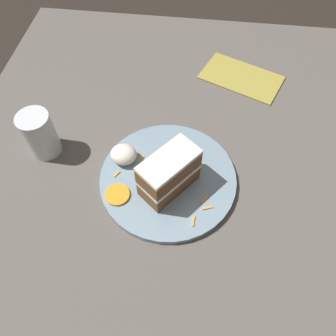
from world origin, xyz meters
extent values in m
plane|color=black|center=(0.00, 0.00, 0.00)|extent=(6.00, 6.00, 0.00)
cube|color=#56514C|center=(0.00, 0.00, 0.01)|extent=(1.00, 1.18, 0.02)
cylinder|color=gray|center=(0.01, -0.04, 0.03)|extent=(0.30, 0.30, 0.01)
cube|color=brown|center=(0.02, -0.06, 0.06)|extent=(0.13, 0.14, 0.04)
cube|color=white|center=(0.02, -0.06, 0.08)|extent=(0.13, 0.14, 0.01)
cube|color=brown|center=(0.02, -0.06, 0.11)|extent=(0.13, 0.14, 0.04)
cube|color=white|center=(0.02, -0.06, 0.13)|extent=(0.13, 0.14, 0.01)
ellipsoid|color=white|center=(-0.09, -0.01, 0.06)|extent=(0.06, 0.05, 0.04)
cylinder|color=orange|center=(-0.09, -0.10, 0.04)|extent=(0.05, 0.05, 0.01)
cube|color=orange|center=(0.10, -0.09, 0.04)|extent=(0.02, 0.02, 0.00)
cube|color=orange|center=(0.08, -0.14, 0.04)|extent=(0.01, 0.02, 0.00)
cube|color=orange|center=(0.10, -0.11, 0.04)|extent=(0.02, 0.01, 0.00)
cube|color=orange|center=(-0.06, 0.01, 0.04)|extent=(0.02, 0.01, 0.00)
cube|color=orange|center=(-0.10, -0.05, 0.04)|extent=(0.01, 0.02, 0.00)
cube|color=orange|center=(0.08, -0.01, 0.04)|extent=(0.01, 0.03, 0.00)
cylinder|color=silver|center=(-0.28, 0.01, 0.08)|extent=(0.07, 0.07, 0.11)
cylinder|color=silver|center=(-0.28, 0.01, 0.04)|extent=(0.06, 0.06, 0.04)
cube|color=#9E933D|center=(0.17, 0.32, 0.03)|extent=(0.25, 0.20, 0.00)
camera|label=1|loc=(0.06, -0.42, 0.65)|focal=35.00mm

